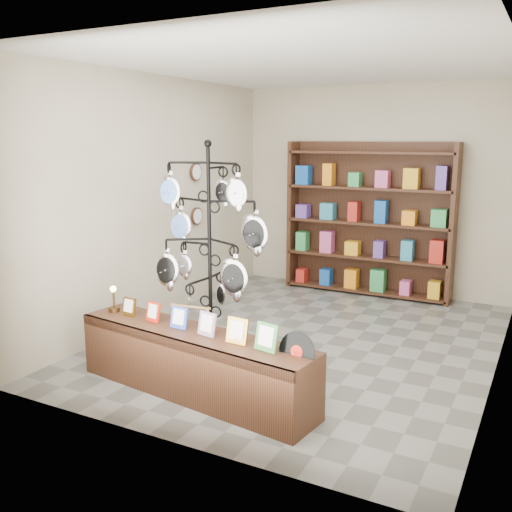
{
  "coord_description": "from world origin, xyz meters",
  "views": [
    {
      "loc": [
        2.37,
        -5.68,
        2.26
      ],
      "look_at": [
        -0.1,
        -1.0,
        1.15
      ],
      "focal_mm": 40.0,
      "sensor_mm": 36.0,
      "label": 1
    }
  ],
  "objects": [
    {
      "name": "back_shelving",
      "position": [
        0.0,
        2.3,
        1.03
      ],
      "size": [
        2.42,
        0.36,
        2.2
      ],
      "color": "black",
      "rests_on": "ground"
    },
    {
      "name": "ground",
      "position": [
        0.0,
        0.0,
        0.0
      ],
      "size": [
        5.0,
        5.0,
        0.0
      ],
      "primitive_type": "plane",
      "color": "slate",
      "rests_on": "ground"
    },
    {
      "name": "display_tree",
      "position": [
        -0.55,
        -1.1,
        1.29
      ],
      "size": [
        1.15,
        1.01,
        2.24
      ],
      "rotation": [
        0.0,
        0.0,
        0.08
      ],
      "color": "black",
      "rests_on": "ground"
    },
    {
      "name": "room_envelope",
      "position": [
        0.0,
        0.0,
        1.85
      ],
      "size": [
        5.0,
        5.0,
        5.0
      ],
      "color": "#C2B39C",
      "rests_on": "ground"
    },
    {
      "name": "front_shelf",
      "position": [
        -0.34,
        -1.73,
        0.3
      ],
      "size": [
        2.43,
        0.81,
        0.84
      ],
      "rotation": [
        0.0,
        0.0,
        -0.14
      ],
      "color": "black",
      "rests_on": "ground"
    },
    {
      "name": "wall_clocks",
      "position": [
        -1.97,
        0.8,
        1.5
      ],
      "size": [
        0.03,
        0.24,
        0.84
      ],
      "color": "black",
      "rests_on": "ground"
    }
  ]
}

